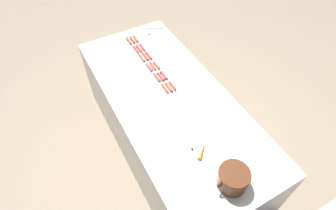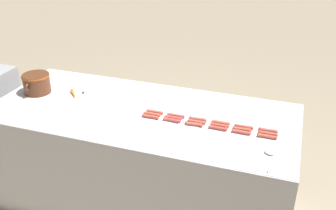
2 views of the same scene
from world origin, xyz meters
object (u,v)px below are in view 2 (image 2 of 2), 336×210
(hot_dog_10, at_px, (173,118))
(hot_dog_12, at_px, (268,130))
(hot_dog_14, at_px, (221,123))
(hot_dog_17, at_px, (155,112))
(hot_dog_4, at_px, (172,120))
(carrot, at_px, (74,94))
(hot_dog_9, at_px, (196,122))
(hot_dog_16, at_px, (176,116))
(hot_dog_3, at_px, (194,124))
(hot_dog_5, at_px, (150,117))
(bean_pot, at_px, (37,82))
(hot_dog_2, at_px, (218,128))
(hot_dog_8, at_px, (220,125))
(hot_dog_15, at_px, (198,119))
(hot_dog_1, at_px, (241,132))
(hot_dog_11, at_px, (152,114))
(hot_dog_0, at_px, (267,136))
(hot_dog_13, at_px, (244,127))
(hot_dog_6, at_px, (268,134))
(hot_dog_7, at_px, (242,129))
(serving_spoon, at_px, (272,157))

(hot_dog_10, height_order, hot_dog_12, same)
(hot_dog_14, relative_size, hot_dog_17, 1.00)
(hot_dog_4, distance_m, carrot, 0.95)
(hot_dog_9, height_order, hot_dog_16, same)
(hot_dog_12, bearing_deg, hot_dog_14, 90.01)
(hot_dog_3, bearing_deg, hot_dog_5, 89.65)
(hot_dog_9, bearing_deg, bean_pot, 87.01)
(hot_dog_2, distance_m, hot_dog_5, 0.53)
(hot_dog_2, relative_size, hot_dog_8, 1.00)
(hot_dog_9, xyz_separation_m, hot_dog_15, (0.04, 0.00, 0.00))
(hot_dog_9, relative_size, hot_dog_12, 1.00)
(hot_dog_10, height_order, hot_dog_17, same)
(hot_dog_14, bearing_deg, carrot, 86.82)
(hot_dog_9, bearing_deg, hot_dog_4, 101.30)
(hot_dog_9, distance_m, carrot, 1.12)
(hot_dog_1, bearing_deg, hot_dog_3, 89.95)
(hot_dog_11, relative_size, carrot, 0.95)
(carrot, bearing_deg, hot_dog_3, -98.10)
(hot_dog_0, bearing_deg, hot_dog_16, 83.33)
(hot_dog_8, distance_m, hot_dog_9, 0.18)
(hot_dog_14, bearing_deg, hot_dog_10, 96.91)
(hot_dog_4, xyz_separation_m, carrot, (0.15, 0.93, 0.00))
(hot_dog_0, height_order, hot_dog_17, same)
(hot_dog_10, xyz_separation_m, hot_dog_14, (0.04, -0.36, 0.00))
(hot_dog_9, height_order, hot_dog_11, same)
(hot_dog_13, distance_m, bean_pot, 1.81)
(hot_dog_9, distance_m, hot_dog_16, 0.18)
(hot_dog_0, height_order, hot_dog_4, same)
(hot_dog_8, distance_m, hot_dog_11, 0.53)
(hot_dog_11, height_order, carrot, carrot)
(hot_dog_8, relative_size, hot_dog_17, 1.00)
(hot_dog_6, relative_size, hot_dog_7, 1.00)
(hot_dog_3, xyz_separation_m, hot_dog_14, (0.09, -0.18, 0.00))
(hot_dog_1, height_order, hot_dog_13, same)
(hot_dog_4, bearing_deg, hot_dog_6, -86.92)
(hot_dog_12, bearing_deg, hot_dog_13, 91.80)
(hot_dog_13, bearing_deg, hot_dog_11, 92.97)
(hot_dog_12, bearing_deg, hot_dog_16, 90.31)
(hot_dog_9, relative_size, hot_dog_13, 1.00)
(hot_dog_6, height_order, hot_dog_15, same)
(hot_dog_0, bearing_deg, hot_dog_11, 87.19)
(hot_dog_12, height_order, hot_dog_17, same)
(hot_dog_8, xyz_separation_m, bean_pot, (0.07, 1.63, 0.08))
(hot_dog_5, relative_size, hot_dog_17, 1.00)
(hot_dog_13, bearing_deg, hot_dog_3, 102.65)
(hot_dog_11, bearing_deg, hot_dog_10, -90.49)
(hot_dog_7, relative_size, hot_dog_17, 1.00)
(hot_dog_14, xyz_separation_m, serving_spoon, (-0.32, -0.41, -0.01))
(hot_dog_9, bearing_deg, hot_dog_17, 82.79)
(hot_dog_5, height_order, hot_dog_12, same)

